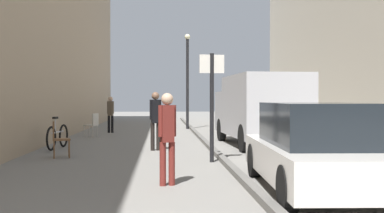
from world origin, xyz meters
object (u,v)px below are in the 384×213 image
object	(u,v)px
pedestrian_main_foreground	(111,112)
pedestrian_mid_block	(167,132)
parked_car	(318,148)
street_sign_post	(212,98)
pedestrian_far_crossing	(155,117)
bicycle_leaning	(58,136)
cafe_chair_near_window	(93,123)
lamp_post	(187,75)
cafe_chair_by_doorway	(58,136)
delivery_van	(259,108)

from	to	relation	value
pedestrian_main_foreground	pedestrian_mid_block	bearing A→B (deg)	-63.43
pedestrian_main_foreground	pedestrian_mid_block	world-z (taller)	pedestrian_mid_block
parked_car	street_sign_post	world-z (taller)	street_sign_post
pedestrian_far_crossing	parked_car	distance (m)	6.74
parked_car	bicycle_leaning	distance (m)	8.85
street_sign_post	pedestrian_far_crossing	bearing A→B (deg)	-67.88
bicycle_leaning	pedestrian_far_crossing	bearing A→B (deg)	-4.16
pedestrian_far_crossing	parked_car	size ratio (longest dim) A/B	0.40
cafe_chair_near_window	pedestrian_main_foreground	bearing A→B (deg)	10.48
street_sign_post	lamp_post	size ratio (longest dim) A/B	0.55
pedestrian_main_foreground	street_sign_post	world-z (taller)	street_sign_post
pedestrian_mid_block	cafe_chair_near_window	bearing A→B (deg)	-89.81
cafe_chair_near_window	cafe_chair_by_doorway	bearing A→B (deg)	-158.57
cafe_chair_by_doorway	parked_car	bearing A→B (deg)	35.57
delivery_van	lamp_post	distance (m)	8.74
street_sign_post	cafe_chair_by_doorway	size ratio (longest dim) A/B	2.77
bicycle_leaning	parked_car	bearing A→B (deg)	-42.33
pedestrian_far_crossing	lamp_post	xyz separation A→B (m)	(1.48, 9.59, 1.73)
pedestrian_main_foreground	cafe_chair_by_doorway	size ratio (longest dim) A/B	1.72
pedestrian_main_foreground	bicycle_leaning	size ratio (longest dim) A/B	0.92
bicycle_leaning	cafe_chair_near_window	world-z (taller)	bicycle_leaning
pedestrian_main_foreground	delivery_van	world-z (taller)	delivery_van
lamp_post	cafe_chair_near_window	size ratio (longest dim) A/B	5.06
pedestrian_main_foreground	lamp_post	world-z (taller)	lamp_post
street_sign_post	cafe_chair_by_doorway	world-z (taller)	street_sign_post
street_sign_post	cafe_chair_near_window	size ratio (longest dim) A/B	2.77
delivery_van	cafe_chair_near_window	world-z (taller)	delivery_van
pedestrian_mid_block	cafe_chair_by_doorway	size ratio (longest dim) A/B	1.72
cafe_chair_by_doorway	delivery_van	bearing A→B (deg)	102.08
pedestrian_far_crossing	delivery_van	size ratio (longest dim) A/B	0.32
pedestrian_far_crossing	cafe_chair_by_doorway	bearing A→B (deg)	-160.09
street_sign_post	cafe_chair_near_window	bearing A→B (deg)	-68.32
parked_car	cafe_chair_by_doorway	xyz separation A→B (m)	(-5.22, 4.66, -0.17)
lamp_post	cafe_chair_by_doorway	world-z (taller)	lamp_post
parked_car	lamp_post	world-z (taller)	lamp_post
street_sign_post	cafe_chair_near_window	xyz separation A→B (m)	(-3.90, 7.46, -1.00)
bicycle_leaning	lamp_post	bearing A→B (deg)	71.25
street_sign_post	bicycle_leaning	size ratio (longest dim) A/B	1.48
delivery_van	cafe_chair_by_doorway	size ratio (longest dim) A/B	5.66
pedestrian_main_foreground	parked_car	world-z (taller)	pedestrian_main_foreground
pedestrian_main_foreground	delivery_van	distance (m)	8.10
pedestrian_main_foreground	street_sign_post	bearing A→B (deg)	-54.47
delivery_van	street_sign_post	size ratio (longest dim) A/B	2.05
delivery_van	cafe_chair_near_window	bearing A→B (deg)	145.15
lamp_post	cafe_chair_by_doorway	xyz separation A→B (m)	(-3.97, -11.09, -2.18)
pedestrian_far_crossing	parked_car	bearing A→B (deg)	-77.11
lamp_post	cafe_chair_near_window	world-z (taller)	lamp_post
pedestrian_main_foreground	parked_car	distance (m)	14.21
pedestrian_main_foreground	pedestrian_far_crossing	bearing A→B (deg)	-57.80
delivery_van	bicycle_leaning	xyz separation A→B (m)	(-6.29, -0.58, -0.84)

